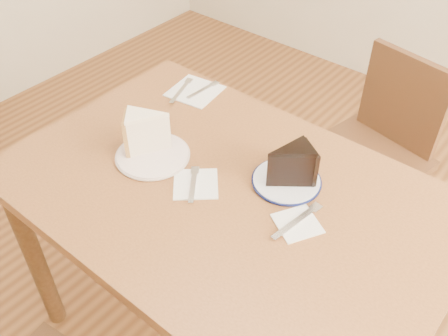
# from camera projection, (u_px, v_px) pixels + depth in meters

# --- Properties ---
(ground) EXTENTS (4.00, 4.00, 0.00)m
(ground) POSITION_uv_depth(u_px,v_px,m) (225.00, 336.00, 1.83)
(ground) COLOR #532F16
(ground) RESTS_ON ground
(table) EXTENTS (1.20, 0.80, 0.75)m
(table) POSITION_uv_depth(u_px,v_px,m) (225.00, 214.00, 1.40)
(table) COLOR #573117
(table) RESTS_ON ground
(chair_far) EXTENTS (0.47, 0.47, 0.81)m
(chair_far) POSITION_uv_depth(u_px,v_px,m) (373.00, 151.00, 1.92)
(chair_far) COLOR #371E10
(chair_far) RESTS_ON ground
(plate_cream) EXTENTS (0.20, 0.20, 0.01)m
(plate_cream) POSITION_uv_depth(u_px,v_px,m) (153.00, 156.00, 1.43)
(plate_cream) COLOR silver
(plate_cream) RESTS_ON table
(plate_navy) EXTENTS (0.18, 0.18, 0.01)m
(plate_navy) POSITION_uv_depth(u_px,v_px,m) (286.00, 181.00, 1.35)
(plate_navy) COLOR white
(plate_navy) RESTS_ON table
(carrot_cake) EXTENTS (0.14, 0.14, 0.11)m
(carrot_cake) POSITION_uv_depth(u_px,v_px,m) (150.00, 133.00, 1.41)
(carrot_cake) COLOR beige
(carrot_cake) RESTS_ON plate_cream
(chocolate_cake) EXTENTS (0.13, 0.14, 0.10)m
(chocolate_cake) POSITION_uv_depth(u_px,v_px,m) (287.00, 167.00, 1.30)
(chocolate_cake) COLOR black
(chocolate_cake) RESTS_ON plate_navy
(napkin_cream) EXTENTS (0.17, 0.17, 0.00)m
(napkin_cream) POSITION_uv_depth(u_px,v_px,m) (196.00, 184.00, 1.35)
(napkin_cream) COLOR white
(napkin_cream) RESTS_ON table
(napkin_navy) EXTENTS (0.14, 0.14, 0.00)m
(napkin_navy) POSITION_uv_depth(u_px,v_px,m) (297.00, 223.00, 1.24)
(napkin_navy) COLOR white
(napkin_navy) RESTS_ON table
(napkin_spare) EXTENTS (0.18, 0.18, 0.00)m
(napkin_spare) POSITION_uv_depth(u_px,v_px,m) (195.00, 91.00, 1.69)
(napkin_spare) COLOR white
(napkin_spare) RESTS_ON table
(fork_cream) EXTENTS (0.09, 0.12, 0.00)m
(fork_cream) POSITION_uv_depth(u_px,v_px,m) (193.00, 185.00, 1.34)
(fork_cream) COLOR silver
(fork_cream) RESTS_ON napkin_cream
(knife_navy) EXTENTS (0.04, 0.17, 0.00)m
(knife_navy) POSITION_uv_depth(u_px,v_px,m) (296.00, 221.00, 1.24)
(knife_navy) COLOR silver
(knife_navy) RESTS_ON napkin_navy
(fork_spare) EXTENTS (0.03, 0.14, 0.00)m
(fork_spare) POSITION_uv_depth(u_px,v_px,m) (203.00, 90.00, 1.69)
(fork_spare) COLOR silver
(fork_spare) RESTS_ON napkin_spare
(knife_spare) EXTENTS (0.07, 0.16, 0.00)m
(knife_spare) POSITION_uv_depth(u_px,v_px,m) (181.00, 91.00, 1.68)
(knife_spare) COLOR silver
(knife_spare) RESTS_ON napkin_spare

